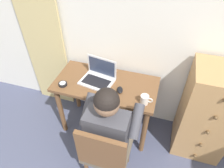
# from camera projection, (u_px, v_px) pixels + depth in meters

# --- Properties ---
(wall_back) EXTENTS (4.80, 0.05, 2.50)m
(wall_back) POSITION_uv_depth(u_px,v_px,m) (153.00, 30.00, 1.98)
(wall_back) COLOR silver
(wall_back) RESTS_ON ground_plane
(curtain_panel) EXTENTS (0.52, 0.03, 2.21)m
(curtain_panel) POSITION_uv_depth(u_px,v_px,m) (41.00, 29.00, 2.30)
(curtain_panel) COLOR #CCB77A
(curtain_panel) RESTS_ON ground_plane
(desk) EXTENTS (1.10, 0.54, 0.74)m
(desk) POSITION_uv_depth(u_px,v_px,m) (106.00, 92.00, 2.25)
(desk) COLOR brown
(desk) RESTS_ON ground_plane
(dresser) EXTENTS (0.51, 0.49, 1.11)m
(dresser) POSITION_uv_depth(u_px,v_px,m) (207.00, 114.00, 2.09)
(dresser) COLOR tan
(dresser) RESTS_ON ground_plane
(chair) EXTENTS (0.42, 0.40, 0.88)m
(chair) POSITION_uv_depth(u_px,v_px,m) (105.00, 152.00, 1.83)
(chair) COLOR brown
(chair) RESTS_ON ground_plane
(person_seated) EXTENTS (0.53, 0.59, 1.20)m
(person_seated) POSITION_uv_depth(u_px,v_px,m) (111.00, 124.00, 1.84)
(person_seated) COLOR #6B84AD
(person_seated) RESTS_ON ground_plane
(laptop) EXTENTS (0.38, 0.30, 0.24)m
(laptop) POSITION_uv_depth(u_px,v_px,m) (98.00, 76.00, 2.16)
(laptop) COLOR silver
(laptop) RESTS_ON desk
(computer_mouse) EXTENTS (0.09, 0.11, 0.03)m
(computer_mouse) POSITION_uv_depth(u_px,v_px,m) (120.00, 90.00, 2.06)
(computer_mouse) COLOR black
(computer_mouse) RESTS_ON desk
(desk_clock) EXTENTS (0.09, 0.09, 0.03)m
(desk_clock) POSITION_uv_depth(u_px,v_px,m) (63.00, 84.00, 2.13)
(desk_clock) COLOR black
(desk_clock) RESTS_ON desk
(coffee_mug) EXTENTS (0.12, 0.08, 0.09)m
(coffee_mug) POSITION_uv_depth(u_px,v_px,m) (145.00, 100.00, 1.91)
(coffee_mug) COLOR silver
(coffee_mug) RESTS_ON desk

